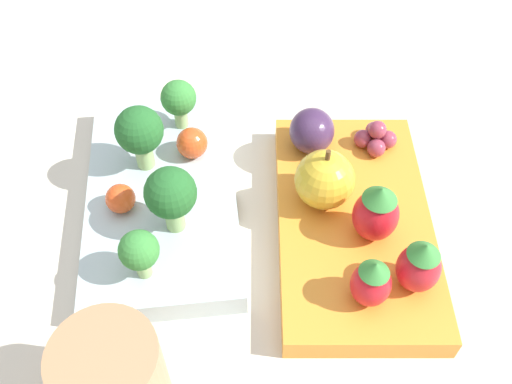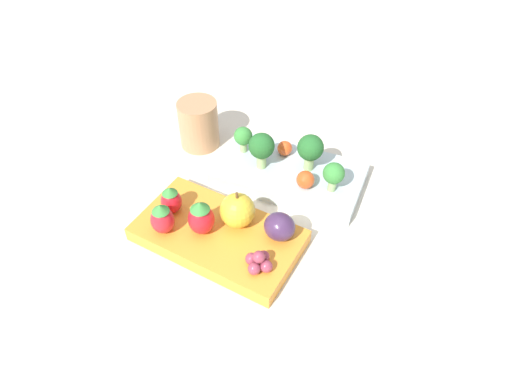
# 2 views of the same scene
# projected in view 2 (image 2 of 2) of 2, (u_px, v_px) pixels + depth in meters

# --- Properties ---
(ground_plane) EXTENTS (4.00, 4.00, 0.00)m
(ground_plane) POSITION_uv_depth(u_px,v_px,m) (259.00, 209.00, 0.66)
(ground_plane) COLOR beige
(bento_box_savoury) EXTENTS (0.24, 0.15, 0.02)m
(bento_box_savoury) POSITION_uv_depth(u_px,v_px,m) (289.00, 174.00, 0.69)
(bento_box_savoury) COLOR silver
(bento_box_savoury) RESTS_ON ground_plane
(bento_box_fruit) EXTENTS (0.22, 0.13, 0.02)m
(bento_box_fruit) POSITION_uv_depth(u_px,v_px,m) (218.00, 235.00, 0.61)
(bento_box_fruit) COLOR orange
(bento_box_fruit) RESTS_ON ground_plane
(broccoli_floret_0) EXTENTS (0.04, 0.04, 0.06)m
(broccoli_floret_0) POSITION_uv_depth(u_px,v_px,m) (262.00, 147.00, 0.66)
(broccoli_floret_0) COLOR #93B770
(broccoli_floret_0) RESTS_ON bento_box_savoury
(broccoli_floret_1) EXTENTS (0.03, 0.03, 0.04)m
(broccoli_floret_1) POSITION_uv_depth(u_px,v_px,m) (243.00, 137.00, 0.70)
(broccoli_floret_1) COLOR #93B770
(broccoli_floret_1) RESTS_ON bento_box_savoury
(broccoli_floret_2) EXTENTS (0.04, 0.04, 0.06)m
(broccoli_floret_2) POSITION_uv_depth(u_px,v_px,m) (310.00, 149.00, 0.66)
(broccoli_floret_2) COLOR #93B770
(broccoli_floret_2) RESTS_ON bento_box_savoury
(broccoli_floret_3) EXTENTS (0.03, 0.03, 0.05)m
(broccoli_floret_3) POSITION_uv_depth(u_px,v_px,m) (334.00, 174.00, 0.63)
(broccoli_floret_3) COLOR #93B770
(broccoli_floret_3) RESTS_ON bento_box_savoury
(cherry_tomato_0) EXTENTS (0.03, 0.03, 0.03)m
(cherry_tomato_0) POSITION_uv_depth(u_px,v_px,m) (305.00, 180.00, 0.65)
(cherry_tomato_0) COLOR #DB4C1E
(cherry_tomato_0) RESTS_ON bento_box_savoury
(cherry_tomato_1) EXTENTS (0.02, 0.02, 0.02)m
(cherry_tomato_1) POSITION_uv_depth(u_px,v_px,m) (285.00, 148.00, 0.70)
(cherry_tomato_1) COLOR #DB4C1E
(cherry_tomato_1) RESTS_ON bento_box_savoury
(apple) EXTENTS (0.05, 0.05, 0.06)m
(apple) POSITION_uv_depth(u_px,v_px,m) (239.00, 211.00, 0.59)
(apple) COLOR gold
(apple) RESTS_ON bento_box_fruit
(strawberry_0) EXTENTS (0.03, 0.03, 0.05)m
(strawberry_0) POSITION_uv_depth(u_px,v_px,m) (201.00, 218.00, 0.58)
(strawberry_0) COLOR red
(strawberry_0) RESTS_ON bento_box_fruit
(strawberry_1) EXTENTS (0.03, 0.03, 0.04)m
(strawberry_1) POSITION_uv_depth(u_px,v_px,m) (171.00, 200.00, 0.61)
(strawberry_1) COLOR red
(strawberry_1) RESTS_ON bento_box_fruit
(strawberry_2) EXTENTS (0.03, 0.03, 0.05)m
(strawberry_2) POSITION_uv_depth(u_px,v_px,m) (162.00, 218.00, 0.58)
(strawberry_2) COLOR red
(strawberry_2) RESTS_ON bento_box_fruit
(plum) EXTENTS (0.04, 0.04, 0.04)m
(plum) POSITION_uv_depth(u_px,v_px,m) (280.00, 227.00, 0.58)
(plum) COLOR #42284C
(plum) RESTS_ON bento_box_fruit
(grape_cluster) EXTENTS (0.04, 0.04, 0.03)m
(grape_cluster) POSITION_uv_depth(u_px,v_px,m) (259.00, 261.00, 0.55)
(grape_cluster) COLOR #93384C
(grape_cluster) RESTS_ON bento_box_fruit
(drinking_cup) EXTENTS (0.06, 0.06, 0.08)m
(drinking_cup) POSITION_uv_depth(u_px,v_px,m) (199.00, 124.00, 0.74)
(drinking_cup) COLOR tan
(drinking_cup) RESTS_ON ground_plane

